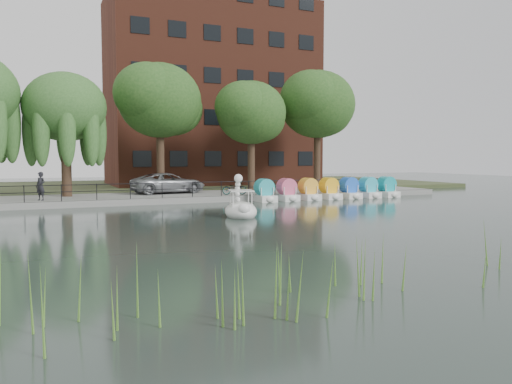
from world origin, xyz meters
TOP-DOWN VIEW (x-y plane):
  - ground_plane at (0.00, 0.00)m, footprint 120.00×120.00m
  - promenade at (0.00, 16.00)m, footprint 40.00×6.00m
  - kerb at (0.00, 13.05)m, footprint 40.00×0.25m
  - land_strip at (0.00, 30.00)m, footprint 60.00×22.00m
  - railing at (0.00, 13.25)m, footprint 32.00×0.05m
  - apartment_building at (7.00, 29.97)m, footprint 20.00×10.07m
  - willow_mid at (-7.50, 17.00)m, footprint 5.32×5.32m
  - broadleaf_center at (-1.00, 18.00)m, footprint 6.00×6.00m
  - broadleaf_right at (6.00, 17.50)m, footprint 5.40×5.40m
  - broadleaf_far at (12.50, 18.50)m, footprint 6.30×6.30m
  - minivan at (-0.63, 17.19)m, footprint 3.56×6.37m
  - bicycle at (3.24, 14.03)m, footprint 0.81×1.78m
  - pedestrian at (-9.11, 14.27)m, footprint 0.85×0.85m
  - swan_boat at (0.06, 4.91)m, footprint 2.12×2.81m
  - pedal_boat_row at (9.87, 12.33)m, footprint 11.35×1.70m

SIDE VIEW (x-z plane):
  - ground_plane at x=0.00m, z-range 0.00..0.00m
  - land_strip at x=0.00m, z-range 0.00..0.36m
  - promenade at x=0.00m, z-range 0.00..0.40m
  - kerb at x=0.00m, z-range 0.00..0.40m
  - swan_boat at x=0.06m, z-range -0.60..1.53m
  - pedal_boat_row at x=9.87m, z-range -0.09..1.31m
  - bicycle at x=3.24m, z-range 0.40..1.40m
  - railing at x=0.00m, z-range 0.65..1.65m
  - minivan at x=-0.63m, z-range 0.40..2.09m
  - pedestrian at x=-9.11m, z-range 0.40..2.38m
  - willow_mid at x=-7.50m, z-range 2.17..10.32m
  - broadleaf_right at x=6.00m, z-range 2.22..10.55m
  - broadleaf_center at x=-1.00m, z-range 2.44..11.69m
  - broadleaf_far at x=12.50m, z-range 2.54..12.25m
  - apartment_building at x=7.00m, z-range 0.36..18.36m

